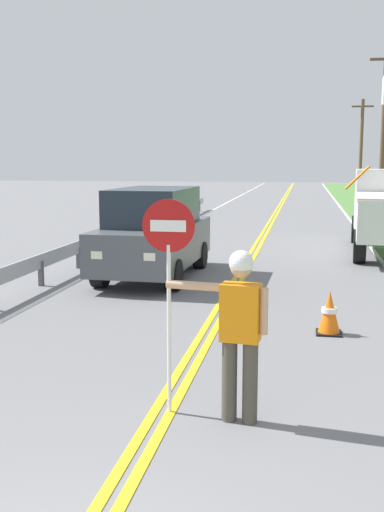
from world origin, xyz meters
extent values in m
cube|color=yellow|center=(-0.09, 20.00, 0.01)|extent=(0.11, 110.00, 0.01)
cube|color=yellow|center=(0.09, 20.00, 0.01)|extent=(0.11, 110.00, 0.01)
cube|color=silver|center=(3.60, 20.00, 0.01)|extent=(0.12, 110.00, 0.01)
cube|color=silver|center=(-3.60, 20.00, 0.01)|extent=(0.12, 110.00, 0.01)
cylinder|color=#474238|center=(0.96, 3.31, 0.44)|extent=(0.16, 0.16, 0.88)
cylinder|color=#474238|center=(0.74, 3.34, 0.44)|extent=(0.16, 0.16, 0.88)
cube|color=orange|center=(0.85, 3.32, 1.18)|extent=(0.43, 0.29, 0.60)
cylinder|color=tan|center=(0.35, 3.39, 1.43)|extent=(0.61, 0.16, 0.09)
cylinder|color=tan|center=(1.09, 3.30, 1.21)|extent=(0.09, 0.09, 0.48)
sphere|color=tan|center=(0.85, 3.32, 1.65)|extent=(0.22, 0.22, 0.22)
sphere|color=white|center=(0.85, 3.32, 1.70)|extent=(0.25, 0.25, 0.25)
cylinder|color=silver|center=(0.08, 3.42, 0.92)|extent=(0.04, 0.04, 1.85)
cylinder|color=#B71414|center=(0.08, 3.42, 2.05)|extent=(0.56, 0.03, 0.56)
cube|color=white|center=(0.08, 3.40, 2.05)|extent=(0.38, 0.01, 0.12)
cube|color=orange|center=(2.77, 13.28, 2.31)|extent=(0.64, 0.83, 0.59)
cylinder|color=black|center=(3.22, 18.31, 0.46)|extent=(0.37, 0.94, 0.92)
cylinder|color=black|center=(2.96, 14.03, 0.46)|extent=(0.37, 0.94, 0.92)
cube|color=#4C5156|center=(-2.00, 11.09, 0.80)|extent=(1.98, 4.65, 0.92)
cube|color=#1E2833|center=(-2.00, 11.09, 1.68)|extent=(1.70, 2.90, 0.84)
cube|color=#EAEACC|center=(-1.52, 8.79, 0.85)|extent=(0.24, 0.07, 0.16)
cube|color=#EAEACC|center=(-2.62, 8.82, 0.85)|extent=(0.24, 0.07, 0.16)
cylinder|color=black|center=(-1.22, 9.64, 0.34)|extent=(0.30, 0.69, 0.68)
cylinder|color=black|center=(-2.86, 9.69, 0.34)|extent=(0.30, 0.69, 0.68)
cylinder|color=black|center=(-1.14, 12.49, 0.34)|extent=(0.30, 0.69, 0.68)
cylinder|color=black|center=(-2.78, 12.54, 0.34)|extent=(0.30, 0.69, 0.68)
cylinder|color=brown|center=(5.73, 33.60, 4.46)|extent=(0.28, 0.28, 8.93)
cylinder|color=brown|center=(6.08, 51.54, 3.95)|extent=(0.28, 0.28, 7.91)
cube|color=brown|center=(6.08, 51.54, 7.31)|extent=(1.80, 0.14, 0.14)
cone|color=orange|center=(1.90, 6.88, 0.35)|extent=(0.36, 0.36, 0.70)
cylinder|color=white|center=(1.90, 6.88, 0.39)|extent=(0.25, 0.25, 0.08)
cube|color=black|center=(1.90, 6.88, 0.01)|extent=(0.40, 0.40, 0.03)
cube|color=#9EA0A3|center=(-4.20, 15.32, 0.55)|extent=(0.06, 32.00, 0.32)
cube|color=#4C4C51|center=(-4.20, 9.61, 0.28)|extent=(0.10, 0.10, 0.55)
cube|color=#4C4C51|center=(-4.20, 11.90, 0.28)|extent=(0.10, 0.10, 0.55)
cube|color=#4C4C51|center=(-4.20, 14.18, 0.28)|extent=(0.10, 0.10, 0.55)
cube|color=#4C4C51|center=(-4.20, 16.47, 0.28)|extent=(0.10, 0.10, 0.55)
cube|color=#4C4C51|center=(-4.20, 18.75, 0.28)|extent=(0.10, 0.10, 0.55)
cube|color=#4C4C51|center=(-4.20, 21.04, 0.28)|extent=(0.10, 0.10, 0.55)
cube|color=#4C4C51|center=(-4.20, 23.32, 0.28)|extent=(0.10, 0.10, 0.55)
cube|color=#4C4C51|center=(-4.20, 25.61, 0.28)|extent=(0.10, 0.10, 0.55)
cube|color=#4C4C51|center=(-4.20, 27.90, 0.28)|extent=(0.10, 0.10, 0.55)
cube|color=#4C4C51|center=(-4.20, 30.18, 0.28)|extent=(0.10, 0.10, 0.55)
camera|label=1|loc=(1.46, -2.75, 2.71)|focal=42.76mm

